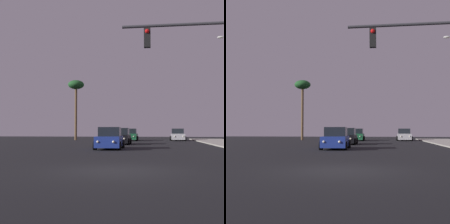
% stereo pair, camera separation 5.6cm
% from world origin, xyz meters
% --- Properties ---
extents(ground_plane, '(120.00, 120.00, 0.00)m').
position_xyz_m(ground_plane, '(0.00, 0.00, 0.00)').
color(ground_plane, black).
extents(car_black, '(2.04, 4.31, 1.68)m').
position_xyz_m(car_black, '(-1.99, 20.94, 0.76)').
color(car_black, black).
rests_on(car_black, ground).
extents(car_silver, '(2.04, 4.34, 1.68)m').
position_xyz_m(car_silver, '(4.72, 33.22, 0.76)').
color(car_silver, '#B7B7BC').
rests_on(car_silver, ground).
extents(car_green, '(2.04, 4.31, 1.68)m').
position_xyz_m(car_green, '(-1.79, 32.39, 0.76)').
color(car_green, '#195933').
rests_on(car_green, ground).
extents(car_blue, '(2.04, 4.34, 1.68)m').
position_xyz_m(car_blue, '(-1.99, 12.69, 0.76)').
color(car_blue, navy).
rests_on(car_blue, ground).
extents(palm_tree_far, '(2.40, 2.40, 8.92)m').
position_xyz_m(palm_tree_far, '(-10.05, 34.00, 7.75)').
color(palm_tree_far, brown).
rests_on(palm_tree_far, ground).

